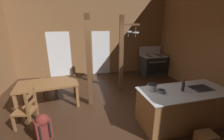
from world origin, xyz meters
TOP-DOWN VIEW (x-y plane):
  - ground_plane at (0.00, 0.00)m, footprint 7.71×7.97m
  - wall_back at (0.00, 3.65)m, footprint 7.71×0.14m
  - glazed_door_back_left at (-1.56, 3.58)m, footprint 1.00×0.01m
  - glazed_panel_back_right at (0.35, 3.58)m, footprint 0.84×0.01m
  - kitchen_island at (1.76, -0.61)m, footprint 2.20×1.06m
  - stove_range at (2.77, 2.95)m, footprint 1.18×0.87m
  - support_post_with_pot_rack at (0.82, 1.55)m, footprint 0.68×0.25m
  - support_post_center at (-0.40, 0.78)m, footprint 0.14×0.14m
  - step_stool at (1.77, -1.40)m, footprint 0.37×0.29m
  - dining_table at (-1.63, 0.97)m, footprint 1.81×1.12m
  - ladderback_chair_near_window at (-1.82, 1.87)m, footprint 0.44×0.44m
  - ladderback_chair_by_post at (-1.96, 0.04)m, footprint 0.51×0.51m
  - backpack at (-1.52, -0.47)m, footprint 0.39×0.38m
  - stockpot_on_counter at (0.99, -0.43)m, footprint 0.31×0.23m
  - mixing_bowl_on_counter at (1.15, -0.60)m, footprint 0.18×0.18m
  - bottle_tall_on_counter at (1.68, -0.63)m, footprint 0.07×0.07m

SIDE VIEW (x-z plane):
  - ground_plane at x=0.00m, z-range -0.10..0.00m
  - step_stool at x=1.77m, z-range 0.03..0.33m
  - backpack at x=-1.52m, z-range 0.02..0.61m
  - kitchen_island at x=1.76m, z-range 0.00..0.89m
  - ladderback_chair_near_window at x=-1.82m, z-range -0.02..0.93m
  - ladderback_chair_by_post at x=-1.96m, z-range -0.02..0.93m
  - stove_range at x=2.77m, z-range -0.18..1.14m
  - dining_table at x=-1.63m, z-range 0.28..1.02m
  - mixing_bowl_on_counter at x=1.15m, z-range 0.89..0.96m
  - stockpot_on_counter at x=0.99m, z-range 0.89..1.05m
  - bottle_tall_on_counter at x=1.68m, z-range 0.86..1.15m
  - glazed_door_back_left at x=-1.56m, z-range 0.00..2.05m
  - glazed_panel_back_right at x=0.35m, z-range 0.00..2.05m
  - support_post_center at x=-0.40m, z-range 0.00..2.67m
  - support_post_with_pot_rack at x=0.82m, z-range 0.10..2.77m
  - wall_back at x=0.00m, z-range 0.00..4.32m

